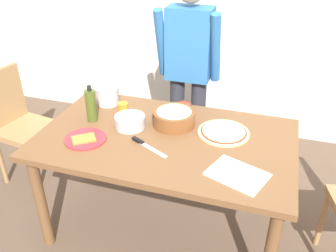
# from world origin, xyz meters

# --- Properties ---
(ground) EXTENTS (8.00, 8.00, 0.00)m
(ground) POSITION_xyz_m (0.00, 0.00, 0.00)
(ground) COLOR brown
(wall_back) EXTENTS (5.60, 0.10, 2.60)m
(wall_back) POSITION_xyz_m (0.00, 1.60, 1.30)
(wall_back) COLOR silver
(wall_back) RESTS_ON ground
(dining_table) EXTENTS (1.60, 0.96, 0.76)m
(dining_table) POSITION_xyz_m (0.00, 0.00, 0.67)
(dining_table) COLOR brown
(dining_table) RESTS_ON ground
(person_cook) EXTENTS (0.49, 0.25, 1.62)m
(person_cook) POSITION_xyz_m (-0.05, 0.76, 0.94)
(person_cook) COLOR #2D2D38
(person_cook) RESTS_ON ground
(chair_wooden_left) EXTENTS (0.45, 0.45, 0.95)m
(chair_wooden_left) POSITION_xyz_m (-1.32, 0.21, 0.54)
(chair_wooden_left) COLOR #A37A4C
(chair_wooden_left) RESTS_ON ground
(pizza_raw_on_board) EXTENTS (0.33, 0.33, 0.02)m
(pizza_raw_on_board) POSITION_xyz_m (0.34, 0.15, 0.77)
(pizza_raw_on_board) COLOR beige
(pizza_raw_on_board) RESTS_ON dining_table
(plate_with_slice) EXTENTS (0.26, 0.26, 0.02)m
(plate_with_slice) POSITION_xyz_m (-0.46, -0.19, 0.77)
(plate_with_slice) COLOR red
(plate_with_slice) RESTS_ON dining_table
(popcorn_bowl) EXTENTS (0.28, 0.28, 0.11)m
(popcorn_bowl) POSITION_xyz_m (0.01, 0.16, 0.82)
(popcorn_bowl) COLOR brown
(popcorn_bowl) RESTS_ON dining_table
(mixing_bowl_steel) EXTENTS (0.20, 0.20, 0.08)m
(mixing_bowl_steel) POSITION_xyz_m (-0.26, 0.05, 0.80)
(mixing_bowl_steel) COLOR #B7B7BC
(mixing_bowl_steel) RESTS_ON dining_table
(small_sauce_bowl) EXTENTS (0.11, 0.11, 0.06)m
(small_sauce_bowl) POSITION_xyz_m (0.01, 0.39, 0.79)
(small_sauce_bowl) COLOR #4C2D1E
(small_sauce_bowl) RESTS_ON dining_table
(olive_oil_bottle) EXTENTS (0.07, 0.07, 0.26)m
(olive_oil_bottle) POSITION_xyz_m (-0.54, 0.05, 0.87)
(olive_oil_bottle) COLOR #47561E
(olive_oil_bottle) RESTS_ON dining_table
(steel_pot) EXTENTS (0.17, 0.17, 0.13)m
(steel_pot) POSITION_xyz_m (-0.55, 0.32, 0.83)
(steel_pot) COLOR #B7B7BC
(steel_pot) RESTS_ON dining_table
(cup_orange) EXTENTS (0.07, 0.07, 0.08)m
(cup_orange) POSITION_xyz_m (-0.37, 0.20, 0.80)
(cup_orange) COLOR orange
(cup_orange) RESTS_ON dining_table
(cutting_board_white) EXTENTS (0.36, 0.31, 0.01)m
(cutting_board_white) POSITION_xyz_m (0.49, -0.26, 0.77)
(cutting_board_white) COLOR white
(cutting_board_white) RESTS_ON dining_table
(chef_knife) EXTENTS (0.27, 0.15, 0.02)m
(chef_knife) POSITION_xyz_m (-0.09, -0.14, 0.77)
(chef_knife) COLOR silver
(chef_knife) RESTS_ON dining_table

